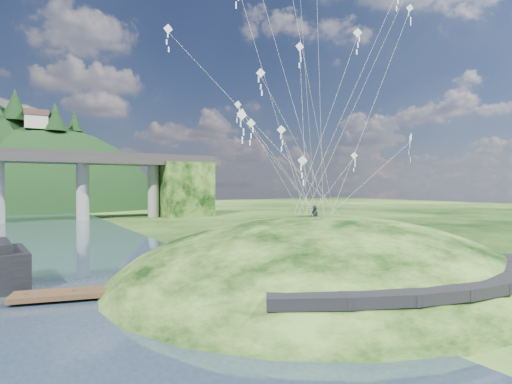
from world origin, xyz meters
TOP-DOWN VIEW (x-y plane):
  - ground at (0.00, 0.00)m, footprint 320.00×320.00m
  - grass_hill at (8.00, 2.00)m, footprint 36.00×32.00m
  - footpath at (7.46, -9.74)m, footprint 22.29×5.84m
  - wooden_dock at (-7.49, 4.85)m, footprint 13.54×5.45m
  - kite_flyers at (8.12, 3.23)m, footprint 1.76×1.82m
  - kite_swarm at (7.17, 2.79)m, footprint 19.68×14.69m

SIDE VIEW (x-z plane):
  - grass_hill at x=8.00m, z-range -8.00..5.00m
  - ground at x=0.00m, z-range 0.00..0.00m
  - wooden_dock at x=-7.49m, z-range -0.06..0.90m
  - footpath at x=7.46m, z-range 1.67..2.50m
  - kite_flyers at x=8.12m, z-range 4.92..6.76m
  - kite_swarm at x=7.17m, z-range 9.04..28.37m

